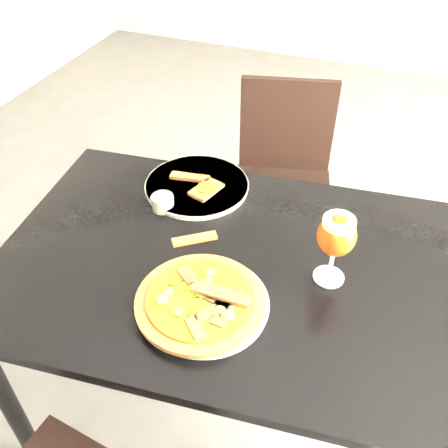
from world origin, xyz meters
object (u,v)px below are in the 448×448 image
at_px(dining_table, 228,284).
at_px(pizza, 201,300).
at_px(beer_glass, 337,236).
at_px(chair_far, 282,180).

distance_m(dining_table, pizza, 0.20).
height_order(pizza, beer_glass, beer_glass).
bearing_deg(pizza, chair_far, 92.85).
bearing_deg(chair_far, beer_glass, -81.42).
relative_size(pizza, beer_glass, 1.56).
bearing_deg(chair_far, pizza, -100.94).
bearing_deg(dining_table, beer_glass, 1.40).
bearing_deg(beer_glass, chair_far, 112.37).
height_order(chair_far, pizza, chair_far).
height_order(dining_table, pizza, pizza).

